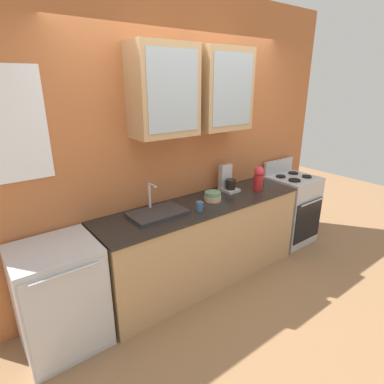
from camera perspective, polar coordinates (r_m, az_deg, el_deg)
name	(u,v)px	position (r m, az deg, el deg)	size (l,w,h in m)	color
ground_plane	(203,278)	(3.60, 2.00, -15.29)	(10.00, 10.00, 0.00)	#936B47
back_wall_unit	(185,134)	(3.24, -1.37, 10.46)	(4.12, 0.41, 2.88)	#B76638
counter	(203,242)	(3.37, 2.09, -9.08)	(2.27, 0.62, 0.89)	tan
stove_range	(290,208)	(4.38, 17.39, -2.85)	(0.58, 0.59, 1.07)	silver
sink_faucet	(157,212)	(2.92, -6.29, -3.71)	(0.52, 0.33, 0.28)	#2D2D30
bowl_stack	(213,196)	(3.24, 3.79, -0.78)	(0.18, 0.18, 0.09)	#E0AD7F
vase	(259,178)	(3.59, 12.01, 2.49)	(0.11, 0.11, 0.28)	#B21E1E
cup_near_sink	(200,206)	(2.98, 1.41, -2.57)	(0.10, 0.06, 0.09)	#38608C
dishwasher	(60,297)	(2.81, -22.76, -17.20)	(0.62, 0.60, 0.89)	silver
coffee_maker	(228,181)	(3.54, 6.48, 1.96)	(0.17, 0.20, 0.29)	#B7B7BC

